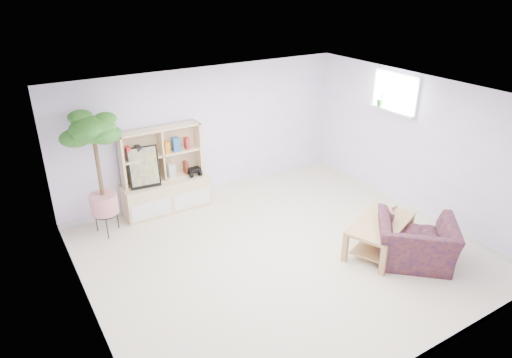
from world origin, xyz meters
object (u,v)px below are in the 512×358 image
storage_unit (165,171)px  coffee_table (379,236)px  floor_tree (100,176)px  armchair (416,239)px

storage_unit → coffee_table: storage_unit is taller
floor_tree → armchair: 4.82m
coffee_table → storage_unit: bearing=105.2°
storage_unit → armchair: size_ratio=1.41×
coffee_table → floor_tree: bearing=119.2°
coffee_table → floor_tree: (-3.37, 2.67, 0.78)m
storage_unit → coffee_table: (2.25, -2.92, -0.51)m
floor_tree → armchair: bearing=-41.7°
storage_unit → coffee_table: bearing=-52.4°
armchair → coffee_table: bearing=-26.4°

